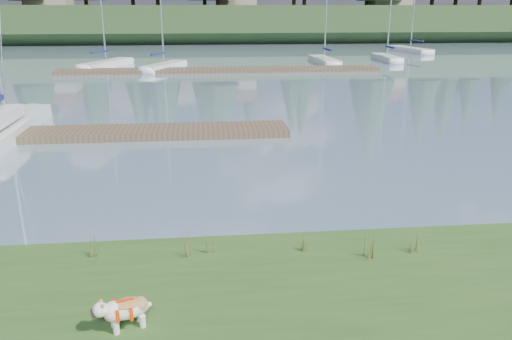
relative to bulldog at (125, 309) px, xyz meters
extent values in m
plane|color=#7D95A9|center=(0.67, 34.57, -0.68)|extent=(200.00, 200.00, 0.00)
cube|color=#203318|center=(0.67, 77.57, 1.82)|extent=(200.00, 20.00, 5.00)
cylinder|color=silver|center=(-0.13, -0.15, -0.23)|extent=(0.10, 0.10, 0.20)
cylinder|color=silver|center=(-0.20, 0.04, -0.23)|extent=(0.10, 0.10, 0.20)
cylinder|color=silver|center=(0.25, -0.02, -0.23)|extent=(0.10, 0.10, 0.20)
cylinder|color=silver|center=(0.18, 0.17, -0.23)|extent=(0.10, 0.10, 0.20)
ellipsoid|color=silver|center=(0.03, 0.01, -0.02)|extent=(0.73, 0.52, 0.31)
ellipsoid|color=#A9743F|center=(0.03, 0.01, 0.08)|extent=(0.53, 0.44, 0.11)
ellipsoid|color=silver|center=(-0.34, -0.12, 0.08)|extent=(0.29, 0.30, 0.23)
cube|color=black|center=(-0.44, -0.15, 0.04)|extent=(0.10, 0.13, 0.09)
cube|color=silver|center=(-6.92, 13.84, -0.46)|extent=(2.20, 8.46, 0.70)
ellipsoid|color=silver|center=(-7.07, 18.03, -0.46)|extent=(1.91, 2.35, 0.70)
cube|color=#4C3D2C|center=(-3.33, 13.57, -0.53)|extent=(16.00, 2.00, 0.30)
cube|color=#4C3D2C|center=(2.67, 34.57, -0.53)|extent=(26.00, 2.20, 0.30)
cube|color=silver|center=(-7.18, 38.82, -0.46)|extent=(3.91, 6.78, 0.70)
ellipsoid|color=silver|center=(-5.93, 41.92, -0.46)|extent=(2.04, 2.24, 0.70)
cube|color=#151C50|center=(-7.52, 37.97, 0.72)|extent=(1.18, 2.54, 0.20)
cube|color=silver|center=(-2.01, 36.29, -0.46)|extent=(3.64, 5.98, 0.70)
ellipsoid|color=silver|center=(-0.80, 39.01, -0.46)|extent=(1.84, 2.01, 0.70)
cylinder|color=silver|center=(-2.01, 36.29, 4.80)|extent=(0.12, 0.12, 9.35)
cube|color=#151C50|center=(-2.33, 35.55, 0.72)|extent=(1.14, 2.24, 0.20)
cube|color=silver|center=(12.45, 39.49, -0.46)|extent=(1.67, 6.59, 0.70)
ellipsoid|color=silver|center=(12.36, 42.77, -0.46)|extent=(1.48, 1.83, 0.70)
cube|color=#151C50|center=(12.47, 38.60, 0.72)|extent=(0.27, 2.61, 0.20)
cube|color=silver|center=(19.07, 41.26, -0.46)|extent=(1.44, 5.88, 0.70)
ellipsoid|color=silver|center=(19.12, 44.19, -0.46)|extent=(1.31, 1.62, 0.70)
cylinder|color=silver|center=(19.07, 41.26, 4.64)|extent=(0.12, 0.12, 9.02)
cube|color=#151C50|center=(19.05, 40.46, 0.72)|extent=(0.25, 2.33, 0.20)
cube|color=silver|center=(25.31, 50.68, -0.46)|extent=(2.78, 7.55, 0.70)
ellipsoid|color=silver|center=(24.75, 54.33, -0.46)|extent=(1.90, 2.23, 0.70)
cube|color=#151C50|center=(25.47, 49.69, 0.72)|extent=(0.64, 2.93, 0.20)
cone|color=#475B23|center=(0.78, 2.19, -0.05)|extent=(0.03, 0.03, 0.55)
cone|color=brown|center=(0.89, 2.12, -0.11)|extent=(0.03, 0.03, 0.44)
cone|color=#475B23|center=(0.84, 2.22, -0.02)|extent=(0.03, 0.03, 0.61)
cone|color=brown|center=(0.92, 2.16, -0.13)|extent=(0.03, 0.03, 0.39)
cone|color=#475B23|center=(0.80, 2.11, -0.08)|extent=(0.03, 0.03, 0.50)
cone|color=#475B23|center=(1.27, 2.37, -0.14)|extent=(0.03, 0.03, 0.38)
cone|color=brown|center=(1.38, 2.30, -0.17)|extent=(0.03, 0.03, 0.30)
cone|color=#475B23|center=(1.33, 2.40, -0.12)|extent=(0.03, 0.03, 0.42)
cone|color=brown|center=(1.41, 2.34, -0.19)|extent=(0.03, 0.03, 0.27)
cone|color=#475B23|center=(1.29, 2.29, -0.16)|extent=(0.03, 0.03, 0.34)
cone|color=#475B23|center=(4.32, 1.82, -0.07)|extent=(0.03, 0.03, 0.51)
cone|color=brown|center=(4.43, 1.75, -0.12)|extent=(0.03, 0.03, 0.41)
cone|color=#475B23|center=(4.38, 1.85, -0.05)|extent=(0.03, 0.03, 0.56)
cone|color=brown|center=(4.46, 1.79, -0.15)|extent=(0.03, 0.03, 0.36)
cone|color=#475B23|center=(4.34, 1.74, -0.10)|extent=(0.03, 0.03, 0.46)
cone|color=#475B23|center=(-1.06, 2.42, -0.09)|extent=(0.03, 0.03, 0.47)
cone|color=brown|center=(-0.95, 2.35, -0.14)|extent=(0.03, 0.03, 0.38)
cone|color=#475B23|center=(-1.00, 2.45, -0.07)|extent=(0.03, 0.03, 0.52)
cone|color=brown|center=(-0.92, 2.39, -0.16)|extent=(0.03, 0.03, 0.33)
cone|color=#475B23|center=(-1.04, 2.34, -0.11)|extent=(0.03, 0.03, 0.43)
cone|color=#475B23|center=(3.13, 2.24, -0.12)|extent=(0.03, 0.03, 0.41)
cone|color=brown|center=(3.24, 2.17, -0.16)|extent=(0.03, 0.03, 0.33)
cone|color=#475B23|center=(3.19, 2.27, -0.10)|extent=(0.03, 0.03, 0.45)
cone|color=brown|center=(3.27, 2.21, -0.18)|extent=(0.03, 0.03, 0.29)
cone|color=#475B23|center=(3.15, 2.16, -0.14)|extent=(0.03, 0.03, 0.37)
cone|color=#475B23|center=(5.29, 2.01, -0.10)|extent=(0.03, 0.03, 0.45)
cone|color=brown|center=(5.40, 1.94, -0.14)|extent=(0.03, 0.03, 0.36)
cone|color=#475B23|center=(5.35, 2.04, -0.08)|extent=(0.03, 0.03, 0.50)
cone|color=brown|center=(5.43, 1.98, -0.17)|extent=(0.03, 0.03, 0.32)
cone|color=#475B23|center=(5.31, 1.93, -0.12)|extent=(0.03, 0.03, 0.41)
cube|color=#33281C|center=(0.67, 2.97, -0.61)|extent=(60.00, 0.50, 0.14)
cylinder|color=#382619|center=(-24.33, 72.57, 5.22)|extent=(0.60, 0.60, 1.80)
cylinder|color=#382619|center=(-9.33, 76.57, 5.22)|extent=(0.60, 0.60, 1.80)
cylinder|color=#382619|center=(3.67, 70.57, 5.22)|extent=(0.60, 0.60, 1.80)
cylinder|color=#382619|center=(15.67, 74.57, 5.22)|extent=(0.60, 0.60, 1.80)
cylinder|color=#382619|center=(28.67, 72.57, 5.22)|extent=(0.60, 0.60, 1.80)
cylinder|color=#382619|center=(42.67, 75.57, 5.22)|extent=(0.60, 0.60, 1.80)
camera|label=1|loc=(1.30, -6.69, 4.34)|focal=35.00mm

